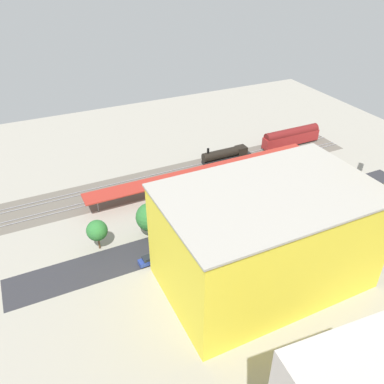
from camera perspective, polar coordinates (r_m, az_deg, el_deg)
ground_plane at (r=97.13m, az=4.68°, el=-2.81°), size 162.08×162.08×0.00m
rail_bed at (r=112.37m, az=-0.40°, el=2.65°), size 101.41×14.40×0.01m
street_asphalt at (r=93.24m, az=6.38°, el=-4.63°), size 101.37×9.84×0.01m
track_rails at (r=112.28m, az=-0.40°, el=2.73°), size 101.30×7.97×0.12m
platform_canopy_near at (r=105.23m, az=1.76°, el=3.02°), size 63.99×5.94×4.38m
locomotive at (r=119.28m, az=5.01°, el=5.38°), size 15.76×2.92×5.10m
passenger_coach at (r=131.01m, az=13.99°, el=7.70°), size 20.00×3.17×5.79m
parked_car_0 at (r=99.07m, az=15.78°, el=-2.79°), size 4.29×1.74×1.64m
parked_car_1 at (r=94.81m, az=12.10°, el=-3.96°), size 4.75×1.88×1.71m
parked_car_2 at (r=90.58m, az=7.61°, el=-5.41°), size 4.57×2.04×1.68m
parked_car_3 at (r=87.57m, az=3.88°, el=-6.73°), size 4.10×1.88×1.58m
parked_car_4 at (r=84.54m, az=-1.30°, el=-8.27°), size 4.44×1.95×1.78m
parked_car_5 at (r=82.49m, az=-6.27°, el=-9.73°), size 4.11×2.02×1.82m
construction_building at (r=74.35m, az=10.48°, el=-6.57°), size 37.34×23.37×19.60m
construction_roof_slab at (r=68.57m, az=11.30°, el=-0.07°), size 37.95×23.97×0.40m
box_truck_0 at (r=94.76m, az=7.87°, el=-2.88°), size 9.80×2.52×3.15m
street_tree_0 at (r=97.80m, az=10.39°, el=1.28°), size 6.32×6.32×9.30m
street_tree_1 at (r=86.96m, az=-6.02°, el=-3.58°), size 6.27×6.27×8.17m
street_tree_2 at (r=106.12m, az=16.78°, el=2.50°), size 4.43×4.43×7.55m
street_tree_3 at (r=90.51m, az=2.69°, el=-0.92°), size 6.33×6.33×9.36m
street_tree_4 at (r=85.43m, az=-13.44°, el=-5.38°), size 4.45×4.45×7.03m
street_tree_5 at (r=98.16m, az=8.91°, el=0.98°), size 5.19×5.19×7.88m
traffic_light at (r=82.29m, az=0.92°, el=-6.24°), size 0.50×0.36×6.82m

